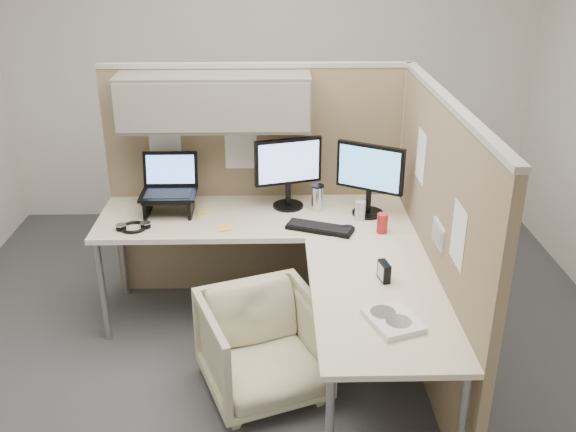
{
  "coord_description": "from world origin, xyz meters",
  "views": [
    {
      "loc": [
        0.02,
        -3.22,
        2.39
      ],
      "look_at": [
        0.1,
        0.25,
        0.85
      ],
      "focal_mm": 40.0,
      "sensor_mm": 36.0,
      "label": 1
    }
  ],
  "objects_px": {
    "office_chair": "(263,343)",
    "monitor_left": "(288,168)",
    "desk": "(293,250)",
    "keyboard": "(320,228)"
  },
  "relations": [
    {
      "from": "office_chair",
      "to": "monitor_left",
      "type": "relative_size",
      "value": 1.38
    },
    {
      "from": "monitor_left",
      "to": "keyboard",
      "type": "xyz_separation_m",
      "value": [
        0.18,
        -0.36,
        -0.26
      ]
    },
    {
      "from": "desk",
      "to": "keyboard",
      "type": "distance_m",
      "value": 0.25
    },
    {
      "from": "desk",
      "to": "keyboard",
      "type": "relative_size",
      "value": 4.94
    },
    {
      "from": "office_chair",
      "to": "monitor_left",
      "type": "distance_m",
      "value": 1.18
    },
    {
      "from": "office_chair",
      "to": "desk",
      "type": "bearing_deg",
      "value": 46.11
    },
    {
      "from": "desk",
      "to": "monitor_left",
      "type": "distance_m",
      "value": 0.63
    },
    {
      "from": "office_chair",
      "to": "monitor_left",
      "type": "height_order",
      "value": "monitor_left"
    },
    {
      "from": "office_chair",
      "to": "monitor_left",
      "type": "xyz_separation_m",
      "value": [
        0.16,
        0.95,
        0.68
      ]
    },
    {
      "from": "office_chair",
      "to": "keyboard",
      "type": "xyz_separation_m",
      "value": [
        0.35,
        0.58,
        0.42
      ]
    }
  ]
}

